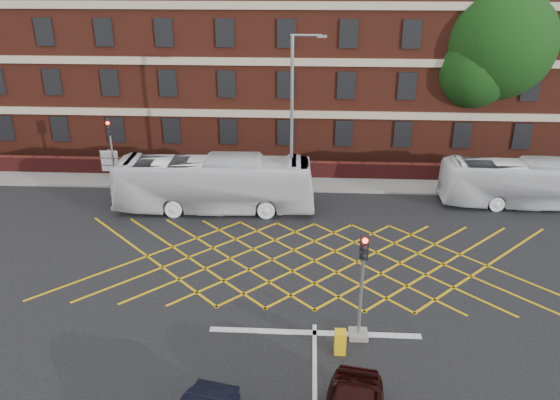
# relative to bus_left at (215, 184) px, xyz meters

# --- Properties ---
(ground) EXTENTS (120.00, 120.00, 0.00)m
(ground) POSITION_rel_bus_left_xyz_m (5.62, -7.65, -1.56)
(ground) COLOR black
(ground) RESTS_ON ground
(victorian_building) EXTENTS (51.00, 12.17, 20.40)m
(victorian_building) POSITION_rel_bus_left_xyz_m (5.87, 14.35, 6.28)
(victorian_building) COLOR #562116
(victorian_building) RESTS_ON ground
(boundary_wall) EXTENTS (56.00, 0.50, 1.10)m
(boundary_wall) POSITION_rel_bus_left_xyz_m (5.62, 5.35, -1.01)
(boundary_wall) COLOR #501615
(boundary_wall) RESTS_ON ground
(far_pavement) EXTENTS (60.00, 3.00, 0.12)m
(far_pavement) POSITION_rel_bus_left_xyz_m (5.62, 4.35, -1.50)
(far_pavement) COLOR slate
(far_pavement) RESTS_ON ground
(box_junction_hatching) EXTENTS (8.22, 8.22, 0.02)m
(box_junction_hatching) POSITION_rel_bus_left_xyz_m (5.62, -5.65, -1.55)
(box_junction_hatching) COLOR #CC990C
(box_junction_hatching) RESTS_ON ground
(stop_line) EXTENTS (8.00, 0.30, 0.02)m
(stop_line) POSITION_rel_bus_left_xyz_m (5.62, -11.15, -1.55)
(stop_line) COLOR silver
(stop_line) RESTS_ON ground
(bus_left) EXTENTS (11.23, 2.92, 3.11)m
(bus_left) POSITION_rel_bus_left_xyz_m (0.00, 0.00, 0.00)
(bus_left) COLOR silver
(bus_left) RESTS_ON ground
(bus_right) EXTENTS (9.84, 2.56, 2.72)m
(bus_right) POSITION_rel_bus_left_xyz_m (17.80, 1.58, -0.19)
(bus_right) COLOR silver
(bus_right) RESTS_ON ground
(deciduous_tree) EXTENTS (7.85, 7.69, 12.02)m
(deciduous_tree) POSITION_rel_bus_left_xyz_m (17.45, 9.82, 6.07)
(deciduous_tree) COLOR black
(deciduous_tree) RESTS_ON ground
(traffic_light_near) EXTENTS (0.70, 0.70, 4.27)m
(traffic_light_near) POSITION_rel_bus_left_xyz_m (7.25, -11.28, 0.21)
(traffic_light_near) COLOR slate
(traffic_light_near) RESTS_ON ground
(traffic_light_far) EXTENTS (0.70, 0.70, 4.27)m
(traffic_light_far) POSITION_rel_bus_left_xyz_m (-6.87, 3.21, 0.21)
(traffic_light_far) COLOR slate
(traffic_light_far) RESTS_ON ground
(street_lamp) EXTENTS (2.25, 1.00, 9.61)m
(street_lamp) POSITION_rel_bus_left_xyz_m (4.34, 0.62, 1.81)
(street_lamp) COLOR slate
(street_lamp) RESTS_ON ground
(direction_signs) EXTENTS (1.10, 0.16, 2.20)m
(direction_signs) POSITION_rel_bus_left_xyz_m (-7.33, 3.82, -0.18)
(direction_signs) COLOR gray
(direction_signs) RESTS_ON ground
(utility_cabinet) EXTENTS (0.41, 0.42, 0.90)m
(utility_cabinet) POSITION_rel_bus_left_xyz_m (6.52, -12.21, -1.11)
(utility_cabinet) COLOR #EAB30D
(utility_cabinet) RESTS_ON ground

